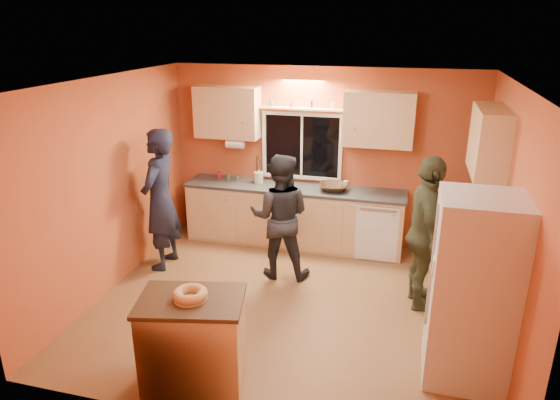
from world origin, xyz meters
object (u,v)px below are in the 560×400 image
(refrigerator, at_px, (472,291))
(person_right, at_px, (426,234))
(person_left, at_px, (160,200))
(person_center, at_px, (280,217))
(island, at_px, (193,341))

(refrigerator, bearing_deg, person_right, 108.31)
(person_left, distance_m, person_center, 1.62)
(person_center, xyz_separation_m, person_right, (1.80, -0.32, 0.09))
(refrigerator, height_order, island, refrigerator)
(island, distance_m, person_left, 2.58)
(refrigerator, distance_m, person_right, 1.24)
(person_center, distance_m, person_right, 1.83)
(person_left, bearing_deg, island, 31.39)
(island, bearing_deg, person_left, 111.12)
(island, distance_m, person_center, 2.30)
(refrigerator, relative_size, person_center, 1.09)
(refrigerator, relative_size, island, 1.74)
(person_center, bearing_deg, island, 78.08)
(island, xyz_separation_m, person_left, (-1.39, 2.11, 0.50))
(person_left, bearing_deg, person_right, 85.16)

